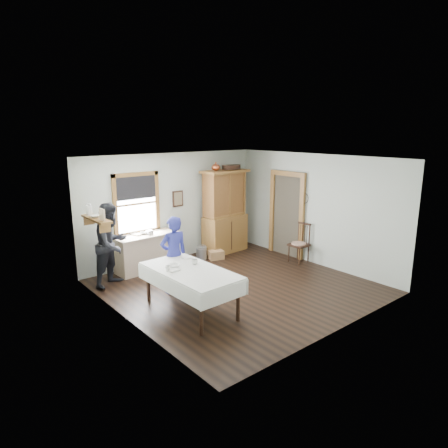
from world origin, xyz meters
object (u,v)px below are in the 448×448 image
at_px(wicker_basket, 216,255).
at_px(pail, 201,253).
at_px(dining_table, 191,290).
at_px(figure_dark, 112,247).
at_px(china_hutch, 225,211).
at_px(work_counter, 147,252).
at_px(woman_blue, 174,258).
at_px(spindle_chair, 299,243).

bearing_deg(wicker_basket, pail, 138.40).
xyz_separation_m(dining_table, pail, (1.94, 2.31, -0.25)).
xyz_separation_m(dining_table, figure_dark, (-0.55, 2.11, 0.43)).
xyz_separation_m(china_hutch, figure_dark, (-3.38, -0.33, -0.28)).
distance_m(work_counter, pail, 1.52).
height_order(work_counter, woman_blue, woman_blue).
relative_size(work_counter, china_hutch, 0.68).
relative_size(pail, wicker_basket, 0.81).
height_order(work_counter, pail, work_counter).
bearing_deg(china_hutch, woman_blue, -153.17).
bearing_deg(pail, figure_dark, -175.43).
relative_size(dining_table, pail, 6.59).
distance_m(work_counter, wicker_basket, 1.84).
relative_size(work_counter, woman_blue, 1.03).
bearing_deg(dining_table, pail, 49.99).
bearing_deg(figure_dark, woman_blue, -82.78).
bearing_deg(woman_blue, wicker_basket, -144.64).
distance_m(wicker_basket, woman_blue, 2.39).
xyz_separation_m(work_counter, figure_dark, (-1.01, -0.36, 0.39)).
height_order(pail, figure_dark, figure_dark).
xyz_separation_m(spindle_chair, wicker_basket, (-1.43, 1.52, -0.39)).
height_order(pail, wicker_basket, pail).
xyz_separation_m(china_hutch, dining_table, (-2.83, -2.44, -0.71)).
xyz_separation_m(work_counter, woman_blue, (-0.23, -1.56, 0.30)).
bearing_deg(wicker_basket, spindle_chair, -46.70).
relative_size(dining_table, figure_dark, 1.20).
xyz_separation_m(work_counter, dining_table, (-0.46, -2.47, -0.04)).
distance_m(china_hutch, dining_table, 3.81).
height_order(work_counter, dining_table, work_counter).
height_order(pail, woman_blue, woman_blue).
relative_size(china_hutch, wicker_basket, 5.96).
bearing_deg(woman_blue, dining_table, 81.23).
xyz_separation_m(china_hutch, pail, (-0.89, -0.13, -0.96)).
distance_m(china_hutch, woman_blue, 3.05).
distance_m(spindle_chair, figure_dark, 4.50).
bearing_deg(figure_dark, wicker_basket, -26.67).
height_order(china_hutch, dining_table, china_hutch).
bearing_deg(woman_blue, spindle_chair, 179.21).
bearing_deg(woman_blue, work_counter, -93.13).
bearing_deg(dining_table, woman_blue, 75.93).
bearing_deg(dining_table, work_counter, 79.47).
xyz_separation_m(china_hutch, spindle_chair, (0.82, -1.90, -0.61)).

